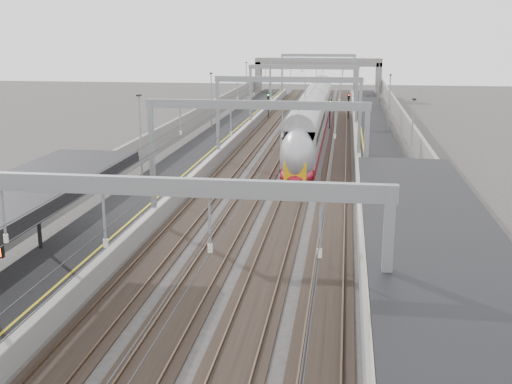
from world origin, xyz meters
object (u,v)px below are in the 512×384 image
(overbridge, at_px, (318,67))
(bench, at_px, (429,263))
(signal_green, at_px, (268,101))
(train, at_px, (312,121))

(overbridge, height_order, bench, overbridge)
(overbridge, xyz_separation_m, bench, (8.95, -87.01, -3.75))
(bench, bearing_deg, overbridge, 95.87)
(overbridge, distance_m, signal_green, 29.93)
(overbridge, distance_m, train, 45.58)
(train, xyz_separation_m, signal_green, (-6.70, 16.10, 0.33))
(train, bearing_deg, bench, -79.85)
(overbridge, relative_size, bench, 12.26)
(train, bearing_deg, signal_green, 112.60)
(bench, height_order, signal_green, signal_green)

